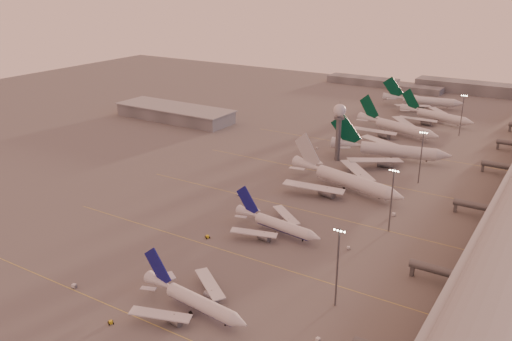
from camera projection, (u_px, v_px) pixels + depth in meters
The scene contains 26 objects.
ground at pixel (180, 254), 186.43m from camera, with size 700.00×700.00×0.00m, color #585656.
taxiway_markings at pixel (329, 215), 216.03m from camera, with size 180.00×185.25×0.02m.
hangar at pixel (175, 113), 356.21m from camera, with size 82.00×27.00×8.50m.
radar_tower at pixel (339, 121), 272.24m from camera, with size 6.40×6.40×31.10m.
mast_a at pixel (337, 264), 152.79m from camera, with size 3.60×0.56×25.00m.
mast_b at pixel (392, 197), 198.06m from camera, with size 3.60×0.56×25.00m.
mast_c at pixel (421, 155), 244.32m from camera, with size 3.60×0.56×25.00m.
mast_d at pixel (462, 113), 316.94m from camera, with size 3.60×0.56×25.00m.
distant_horizon at pixel (438, 86), 442.55m from camera, with size 165.00×37.50×9.00m.
narrowbody_near at pixel (194, 302), 153.44m from camera, with size 39.27×31.21×15.36m.
narrowbody_mid at pixel (277, 226), 199.91m from camera, with size 38.62×30.65×15.12m.
widebody_white at pixel (345, 182), 239.64m from camera, with size 59.43×47.01×21.37m.
greentail_a at pixel (390, 153), 278.46m from camera, with size 61.10×48.86×22.45m.
greentail_b at pixel (397, 129), 321.81m from camera, with size 55.36×44.00×20.83m.
greentail_c at pixel (436, 117), 348.59m from camera, with size 51.08×40.67×19.07m.
greentail_d at pixel (423, 102), 387.61m from camera, with size 56.84×45.56×20.77m.
gsv_truck_a at pixel (75, 284), 165.72m from camera, with size 6.42×3.45×2.46m.
gsv_tug_near at pixel (111, 322), 148.97m from camera, with size 3.25×3.68×0.90m.
gsv_catering_a at pixel (319, 335), 141.08m from camera, with size 5.64×3.44×4.31m.
gsv_tug_mid at pixel (207, 237), 197.19m from camera, with size 4.09×3.74×1.00m.
gsv_truck_b at pixel (350, 247), 188.88m from camera, with size 5.61×3.76×2.13m.
gsv_truck_c at pixel (239, 193), 234.93m from camera, with size 5.73×3.57×2.18m.
gsv_catering_b at pixel (395, 210), 214.64m from camera, with size 6.00×3.29×4.71m.
gsv_tug_far at pixel (341, 172), 261.03m from camera, with size 2.34×3.30×0.86m.
gsv_truck_d at pixel (317, 147), 297.28m from camera, with size 2.37×5.11×1.99m.
gsv_tug_hangar at pixel (426, 154), 287.07m from camera, with size 4.36×3.04×1.15m.
Camera 1 is at (109.87, -126.16, 90.96)m, focal length 38.00 mm.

